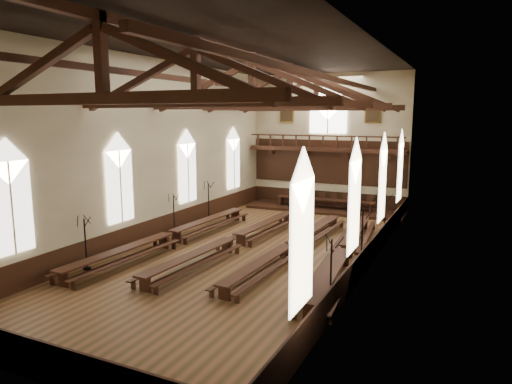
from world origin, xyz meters
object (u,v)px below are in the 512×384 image
Objects in this scene: candelabrum_left_near at (86,253)px; candelabrum_left_far at (209,209)px; refectory_row_c at (292,245)px; refectory_row_a at (170,236)px; candelabrum_right_near at (331,284)px; high_table at (325,200)px; candelabrum_right_mid at (362,248)px; refectory_row_b at (234,239)px; candelabrum_right_far at (384,222)px; candelabrum_left_mid at (174,222)px; dais at (324,209)px; refectory_row_d at (344,251)px.

candelabrum_left_near is 10.62m from candelabrum_left_far.
candelabrum_left_far is (-7.62, 4.49, 0.33)m from refectory_row_c.
candelabrum_right_near reaches higher than refectory_row_a.
candelabrum_right_mid is (5.20, -11.10, 0.03)m from high_table.
candelabrum_right_far is at bearing 44.24° from refectory_row_b.
candelabrum_left_mid is 12.31m from candelabrum_right_far.
refectory_row_a is 10.06m from candelabrum_right_mid.
refectory_row_a is 5.50× the size of candelabrum_right_near.
candelabrum_left_mid is at bearing -119.49° from high_table.
candelabrum_left_mid is at bearing -154.40° from candelabrum_right_far.
candelabrum_right_mid is at bearing 7.28° from refectory_row_a.
candelabrum_left_near reaches higher than dais.
candelabrum_left_far is 11.19m from candelabrum_right_far.
candelabrum_left_near is at bearing -132.60° from candelabrum_right_far.
candelabrum_right_far is at bearing -44.57° from dais.
candelabrum_left_far reaches higher than candelabrum_left_near.
refectory_row_a is at bearing -172.72° from candelabrum_right_mid.
candelabrum_right_near is (6.55, -4.71, 0.28)m from refectory_row_b.
candelabrum_left_near is 1.02× the size of candelabrum_right_far.
candelabrum_left_far is 14.70m from candelabrum_right_near.
refectory_row_c is 7.65m from candelabrum_left_mid.
refectory_row_b is at bearing -135.76° from candelabrum_right_far.
refectory_row_c is at bearing 124.00° from candelabrum_right_near.
candelabrum_right_near reaches higher than candelabrum_left_near.
refectory_row_c is (3.07, 0.44, -0.03)m from refectory_row_b.
candelabrum_left_mid and candelabrum_right_far have the same top height.
candelabrum_right_far reaches higher than refectory_row_a.
candelabrum_left_far reaches higher than dais.
refectory_row_b is 5.24× the size of candelabrum_left_far.
candelabrum_left_near is 1.02× the size of candelabrum_left_mid.
refectory_row_c is 5.57× the size of candelabrum_right_far.
candelabrum_left_mid is 3.87m from candelabrum_left_far.
candelabrum_right_mid is (0.83, -0.03, 0.27)m from refectory_row_d.
candelabrum_left_far reaches higher than refectory_row_d.
candelabrum_right_far is at bearing 47.40° from candelabrum_left_near.
candelabrum_left_far reaches higher than refectory_row_b.
candelabrum_left_mid is 0.93× the size of candelabrum_right_near.
candelabrum_left_mid is at bearing 175.40° from refectory_row_c.
refectory_row_d is 5.85× the size of candelabrum_left_mid.
candelabrum_right_near is (9.98, -3.83, 0.25)m from refectory_row_a.
refectory_row_a is at bearing -111.12° from dais.
candelabrum_left_far is (-0.00, 3.87, 0.07)m from candelabrum_left_mid.
candelabrum_left_near is 0.93× the size of candelabrum_left_far.
refectory_row_b is 5.75× the size of candelabrum_left_mid.
candelabrum_right_near is at bearing -35.72° from refectory_row_b.
refectory_row_b is 5.66× the size of candelabrum_left_near.
candelabrum_right_mid reaches higher than refectory_row_b.
candelabrum_right_far reaches higher than refectory_row_d.
high_table is at bearing 107.79° from candelabrum_right_near.
refectory_row_c is at bearing -81.14° from high_table.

